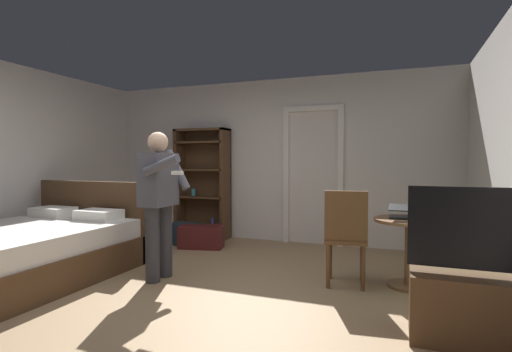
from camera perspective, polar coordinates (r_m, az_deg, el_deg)
ground_plane at (r=3.92m, az=-11.68°, el=-16.97°), size 6.25×6.25×0.00m
wall_back at (r=6.23m, az=2.12°, el=2.32°), size 5.92×0.12×2.59m
doorway_frame at (r=5.96m, az=8.50°, el=1.62°), size 0.93×0.08×2.13m
bed at (r=4.99m, az=-30.22°, el=-9.42°), size 1.70×1.94×1.02m
bookshelf at (r=6.48m, az=-7.90°, el=-0.48°), size 0.92×0.32×1.82m
tv_flatscreen at (r=3.20m, az=30.72°, el=-15.50°), size 0.99×0.40×1.11m
side_table at (r=4.23m, az=21.84°, el=-8.94°), size 0.70×0.70×0.70m
laptop at (r=4.15m, az=21.48°, el=-5.31°), size 0.33×0.34×0.15m
bottle_on_table at (r=4.11m, az=23.89°, el=-4.69°), size 0.06×0.06×0.25m
wooden_chair at (r=4.04m, az=13.26°, el=-8.38°), size 0.47×0.47×0.99m
person_blue_shirt at (r=4.26m, az=-14.22°, el=-2.87°), size 0.61×0.56×1.60m
suitcase_dark at (r=5.77m, az=-8.16°, el=-8.97°), size 0.69×0.44×0.33m
suitcase_small at (r=5.98m, az=-9.97°, el=-8.59°), size 0.68×0.45×0.33m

